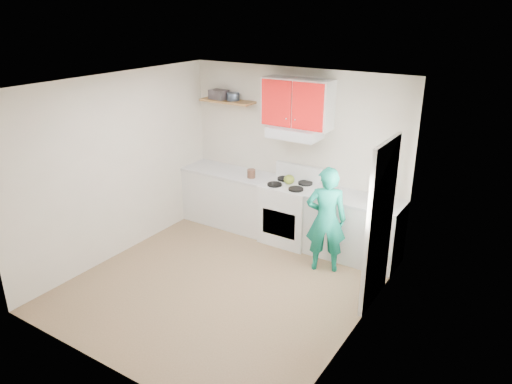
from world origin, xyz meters
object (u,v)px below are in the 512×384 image
Objects in this scene: kettle at (289,179)px; stove at (289,213)px; tin at (233,97)px; person at (326,220)px; crock at (251,174)px.

stove is at bearing -31.84° from kettle.
stove is 5.55× the size of kettle.
tin reaches higher than stove.
person is (1.98, -0.70, -1.35)m from tin.
tin is 1.58m from kettle.
crock is at bearing -26.21° from tin.
stove is 0.84m from crock.
kettle is at bearing 138.23° from stove.
kettle is at bearing -8.24° from tin.
tin is 1.19× the size of kettle.
kettle is 0.63m from crock.
kettle is 1.07× the size of crock.
stove is at bearing 4.40° from crock.
crock is (-0.63, -0.08, -0.01)m from kettle.
stove is 5.93× the size of crock.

